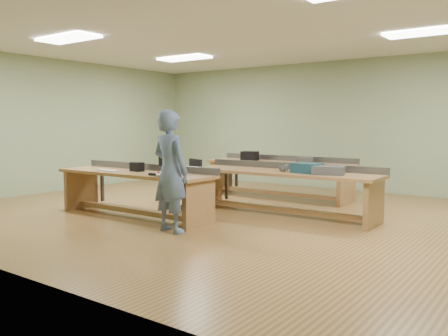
% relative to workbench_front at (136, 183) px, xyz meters
% --- Properties ---
extents(floor, '(10.00, 10.00, 0.00)m').
position_rel_workbench_front_xyz_m(floor, '(1.29, 1.15, -0.56)').
color(floor, olive).
rests_on(floor, ground).
extents(ceiling, '(10.00, 10.00, 0.00)m').
position_rel_workbench_front_xyz_m(ceiling, '(1.29, 1.15, 2.44)').
color(ceiling, silver).
rests_on(ceiling, wall_back).
extents(wall_back, '(10.00, 0.04, 3.00)m').
position_rel_workbench_front_xyz_m(wall_back, '(1.29, 5.15, 0.94)').
color(wall_back, gray).
rests_on(wall_back, floor).
extents(wall_front, '(10.00, 0.04, 3.00)m').
position_rel_workbench_front_xyz_m(wall_front, '(1.29, -2.85, 0.94)').
color(wall_front, gray).
rests_on(wall_front, floor).
extents(wall_left, '(0.04, 8.00, 3.00)m').
position_rel_workbench_front_xyz_m(wall_left, '(-3.71, 1.15, 0.94)').
color(wall_left, gray).
rests_on(wall_left, floor).
extents(fluor_panels, '(6.20, 3.50, 0.03)m').
position_rel_workbench_front_xyz_m(fluor_panels, '(1.29, 1.15, 2.41)').
color(fluor_panels, white).
rests_on(fluor_panels, ceiling).
extents(workbench_front, '(2.94, 0.79, 0.86)m').
position_rel_workbench_front_xyz_m(workbench_front, '(0.00, 0.00, 0.00)').
color(workbench_front, olive).
rests_on(workbench_front, floor).
extents(workbench_mid, '(3.30, 0.94, 0.86)m').
position_rel_workbench_front_xyz_m(workbench_mid, '(1.90, 1.54, 0.01)').
color(workbench_mid, olive).
rests_on(workbench_mid, floor).
extents(workbench_back, '(3.15, 0.86, 0.86)m').
position_rel_workbench_front_xyz_m(workbench_back, '(0.90, 3.20, 0.00)').
color(workbench_back, olive).
rests_on(workbench_back, floor).
extents(person, '(0.68, 0.49, 1.73)m').
position_rel_workbench_front_xyz_m(person, '(1.22, -0.49, 0.31)').
color(person, slate).
rests_on(person, floor).
extents(laptop_base, '(0.35, 0.30, 0.04)m').
position_rel_workbench_front_xyz_m(laptop_base, '(0.74, -0.15, 0.21)').
color(laptop_base, black).
rests_on(laptop_base, workbench_front).
extents(laptop_screen, '(0.33, 0.05, 0.26)m').
position_rel_workbench_front_xyz_m(laptop_screen, '(0.73, -0.02, 0.45)').
color(laptop_screen, black).
rests_on(laptop_screen, laptop_base).
extents(keyboard, '(0.47, 0.23, 0.03)m').
position_rel_workbench_front_xyz_m(keyboard, '(-0.42, -0.24, 0.20)').
color(keyboard, beige).
rests_on(keyboard, workbench_front).
extents(trackball_mouse, '(0.16, 0.18, 0.06)m').
position_rel_workbench_front_xyz_m(trackball_mouse, '(0.87, -0.33, 0.22)').
color(trackball_mouse, white).
rests_on(trackball_mouse, workbench_front).
extents(camera_bag, '(0.23, 0.16, 0.15)m').
position_rel_workbench_front_xyz_m(camera_bag, '(-0.01, 0.05, 0.27)').
color(camera_bag, black).
rests_on(camera_bag, workbench_front).
extents(task_chair, '(0.63, 0.63, 0.90)m').
position_rel_workbench_front_xyz_m(task_chair, '(0.20, 1.09, -0.23)').
color(task_chair, black).
rests_on(task_chair, floor).
extents(parts_bin_teal, '(0.47, 0.36, 0.16)m').
position_rel_workbench_front_xyz_m(parts_bin_teal, '(2.36, 1.49, 0.27)').
color(parts_bin_teal, '#143641').
rests_on(parts_bin_teal, workbench_mid).
extents(parts_bin_grey, '(0.55, 0.43, 0.13)m').
position_rel_workbench_front_xyz_m(parts_bin_grey, '(2.76, 1.43, 0.26)').
color(parts_bin_grey, '#3A3A3C').
rests_on(parts_bin_grey, workbench_mid).
extents(mug, '(0.15, 0.15, 0.11)m').
position_rel_workbench_front_xyz_m(mug, '(1.95, 1.44, 0.24)').
color(mug, '#3A3A3C').
rests_on(mug, workbench_mid).
extents(drinks_can, '(0.07, 0.07, 0.12)m').
position_rel_workbench_front_xyz_m(drinks_can, '(1.99, 1.49, 0.25)').
color(drinks_can, silver).
rests_on(drinks_can, workbench_mid).
extents(storage_box_back, '(0.39, 0.32, 0.20)m').
position_rel_workbench_front_xyz_m(storage_box_back, '(0.20, 3.15, 0.29)').
color(storage_box_back, black).
rests_on(storage_box_back, workbench_back).
extents(tray_back, '(0.33, 0.27, 0.12)m').
position_rel_workbench_front_xyz_m(tray_back, '(1.46, 3.23, 0.25)').
color(tray_back, '#3A3A3C').
rests_on(tray_back, workbench_back).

